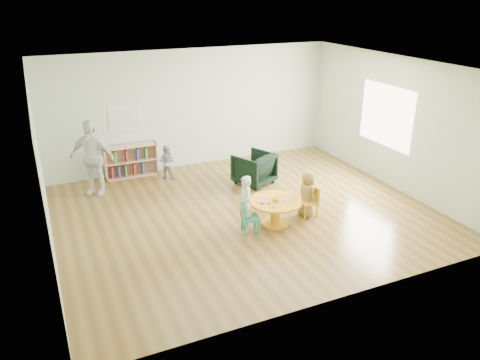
{
  "coord_description": "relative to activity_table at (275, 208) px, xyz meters",
  "views": [
    {
      "loc": [
        -3.43,
        -7.43,
        4.06
      ],
      "look_at": [
        -0.25,
        -0.3,
        0.85
      ],
      "focal_mm": 35.0,
      "sensor_mm": 36.0,
      "label": 1
    }
  ],
  "objects": [
    {
      "name": "room",
      "position": [
        -0.3,
        0.64,
        1.56
      ],
      "size": [
        7.1,
        7.0,
        2.8
      ],
      "color": "brown",
      "rests_on": "ground"
    },
    {
      "name": "activity_table",
      "position": [
        0.0,
        0.0,
        0.0
      ],
      "size": [
        0.95,
        0.95,
        0.52
      ],
      "rotation": [
        0.0,
        0.0,
        -0.16
      ],
      "color": "orange",
      "rests_on": "ground"
    },
    {
      "name": "kid_chair_left",
      "position": [
        -0.59,
        -0.07,
        -0.03
      ],
      "size": [
        0.35,
        0.35,
        0.56
      ],
      "rotation": [
        0.0,
        0.0,
        -1.76
      ],
      "color": "#1A9172",
      "rests_on": "ground"
    },
    {
      "name": "kid_chair_right",
      "position": [
        0.77,
        0.04,
        -0.01
      ],
      "size": [
        0.34,
        0.34,
        0.59
      ],
      "rotation": [
        0.0,
        0.0,
        1.51
      ],
      "color": "orange",
      "rests_on": "ground"
    },
    {
      "name": "bookshelf",
      "position": [
        -1.92,
        3.5,
        0.04
      ],
      "size": [
        1.2,
        0.3,
        0.75
      ],
      "color": "tan",
      "rests_on": "ground"
    },
    {
      "name": "alphabet_poster",
      "position": [
        -1.91,
        3.63,
        1.02
      ],
      "size": [
        0.74,
        0.01,
        0.54
      ],
      "color": "white",
      "rests_on": "ground"
    },
    {
      "name": "armchair",
      "position": [
        0.49,
        1.92,
        0.02
      ],
      "size": [
        1.01,
        1.02,
        0.71
      ],
      "primitive_type": "imported",
      "rotation": [
        0.0,
        0.0,
        3.57
      ],
      "color": "black",
      "rests_on": "ground"
    },
    {
      "name": "child_left",
      "position": [
        -0.62,
        -0.0,
        0.19
      ],
      "size": [
        0.28,
        0.4,
        1.05
      ],
      "primitive_type": "imported",
      "rotation": [
        0.0,
        0.0,
        -1.64
      ],
      "color": "silver",
      "rests_on": "ground"
    },
    {
      "name": "child_right",
      "position": [
        0.71,
        0.07,
        0.12
      ],
      "size": [
        0.34,
        0.48,
        0.9
      ],
      "primitive_type": "imported",
      "rotation": [
        0.0,
        0.0,
        1.7
      ],
      "color": "yellow",
      "rests_on": "ground"
    },
    {
      "name": "toddler",
      "position": [
        -1.19,
        3.01,
        0.07
      ],
      "size": [
        0.49,
        0.47,
        0.79
      ],
      "primitive_type": "imported",
      "rotation": [
        0.0,
        0.0,
        2.51
      ],
      "color": "#1D2148",
      "rests_on": "ground"
    },
    {
      "name": "adult_caretaker",
      "position": [
        -2.82,
        2.79,
        0.48
      ],
      "size": [
        1.01,
        0.83,
        1.61
      ],
      "primitive_type": "imported",
      "rotation": [
        0.0,
        0.0,
        -0.56
      ],
      "color": "silver",
      "rests_on": "ground"
    }
  ]
}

